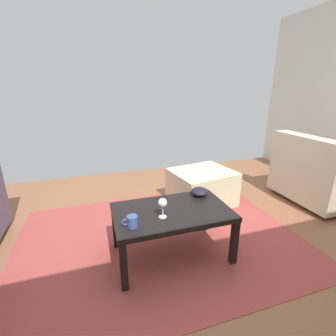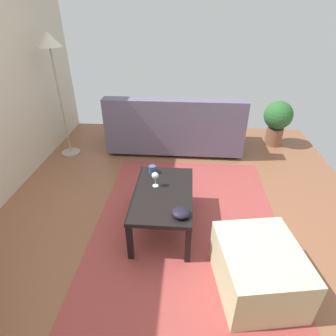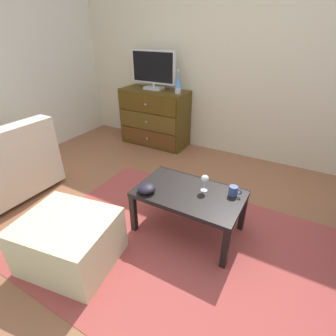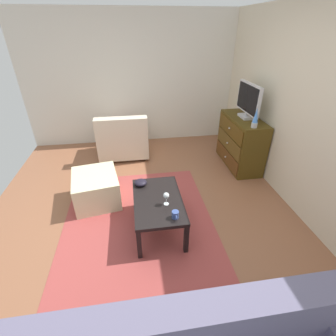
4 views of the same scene
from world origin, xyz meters
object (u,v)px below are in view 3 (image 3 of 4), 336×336
Objects in this scene: armchair at (6,165)px; mug at (234,191)px; lava_lamp at (178,83)px; dresser at (155,118)px; bowl_decorative at (147,188)px; wine_glass at (205,179)px; tv at (153,69)px; ottoman at (69,241)px; coffee_table at (189,197)px.

mug is at bearing 13.31° from armchair.
dresser is at bearing 174.27° from lava_lamp.
lava_lamp reaches higher than bowl_decorative.
armchair is (-2.42, -0.57, -0.12)m from mug.
wine_glass is at bearing -166.05° from mug.
wine_glass is 2.24m from armchair.
tv is 2.24m from bowl_decorative.
dresser reaches higher than ottoman.
lava_lamp reaches higher than mug.
ottoman is (0.29, -2.39, -0.81)m from lava_lamp.
armchair is at bearing -168.38° from coffee_table.
tv reaches higher than wine_glass.
dresser reaches higher than bowl_decorative.
dresser is 9.35× the size of mug.
coffee_table is (1.40, -1.65, -0.79)m from tv.
lava_lamp is 1.89m from wine_glass.
mug is at bearing 43.23° from ottoman.
armchair is 1.46m from ottoman.
lava_lamp is 2.08× the size of bowl_decorative.
coffee_table is 1.06m from ottoman.
mug is at bearing 25.87° from bowl_decorative.
coffee_table is 0.22m from wine_glass.
coffee_table is at bearing 50.51° from ottoman.
tv is at bearing 133.91° from wine_glass.
wine_glass is 0.99× the size of bowl_decorative.
dresser is at bearing 106.46° from ottoman.
bowl_decorative is at bearing -59.78° from dresser.
wine_glass reaches higher than bowl_decorative.
tv reaches higher than coffee_table.
tv is 6.38× the size of mug.
wine_glass is (1.06, -1.50, -0.48)m from lava_lamp.
bowl_decorative is 1.76m from armchair.
coffee_table is at bearing -49.59° from dresser.
tv is 0.80× the size of armchair.
coffee_table is 2.11m from armchair.
ottoman is at bearing -118.21° from bowl_decorative.
dresser reaches higher than wine_glass.
dresser is 1.47× the size of tv.
wine_glass is at bearing 49.26° from ottoman.
armchair is at bearing -119.09° from lava_lamp.
mug is 0.12× the size of armchair.
bowl_decorative is 0.75m from ottoman.
lava_lamp reaches higher than ottoman.
lava_lamp is at bearing 60.91° from armchair.
coffee_table reaches higher than ottoman.
bowl_decorative is (0.62, -1.77, -0.56)m from lava_lamp.
coffee_table is 0.39m from mug.
bowl_decorative is (1.05, -1.81, 0.03)m from dresser.
ottoman is (-0.67, -0.81, -0.17)m from coffee_table.
tv is 4.63× the size of wine_glass.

